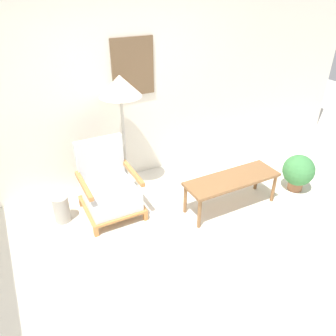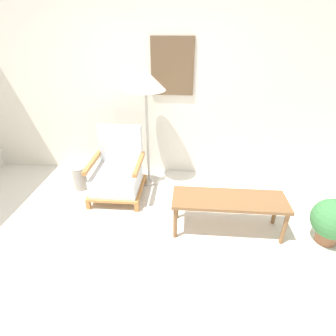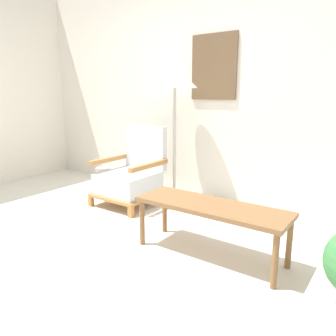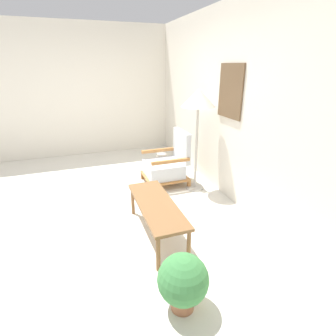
{
  "view_description": "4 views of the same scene",
  "coord_description": "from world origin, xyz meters",
  "px_view_note": "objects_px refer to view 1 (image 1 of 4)",
  "views": [
    {
      "loc": [
        -1.35,
        -1.92,
        2.54
      ],
      "look_at": [
        0.22,
        1.07,
        0.55
      ],
      "focal_mm": 35.0,
      "sensor_mm": 36.0,
      "label": 1
    },
    {
      "loc": [
        0.44,
        -1.61,
        2.02
      ],
      "look_at": [
        0.22,
        1.07,
        0.55
      ],
      "focal_mm": 28.0,
      "sensor_mm": 36.0,
      "label": 2
    },
    {
      "loc": [
        2.02,
        -1.45,
        1.25
      ],
      "look_at": [
        0.22,
        1.07,
        0.55
      ],
      "focal_mm": 35.0,
      "sensor_mm": 36.0,
      "label": 3
    },
    {
      "loc": [
        3.41,
        -0.07,
        1.89
      ],
      "look_at": [
        0.22,
        1.07,
        0.55
      ],
      "focal_mm": 28.0,
      "sensor_mm": 36.0,
      "label": 4
    }
  ],
  "objects_px": {
    "vase": "(61,209)",
    "potted_plant": "(298,171)",
    "coffee_table": "(232,181)",
    "armchair": "(109,189)",
    "floor_lamp": "(120,91)"
  },
  "relations": [
    {
      "from": "armchair",
      "to": "coffee_table",
      "type": "distance_m",
      "value": 1.49
    },
    {
      "from": "coffee_table",
      "to": "potted_plant",
      "type": "bearing_deg",
      "value": -5.62
    },
    {
      "from": "coffee_table",
      "to": "armchair",
      "type": "bearing_deg",
      "value": 155.76
    },
    {
      "from": "armchair",
      "to": "coffee_table",
      "type": "xyz_separation_m",
      "value": [
        1.36,
        -0.61,
        0.05
      ]
    },
    {
      "from": "floor_lamp",
      "to": "potted_plant",
      "type": "relative_size",
      "value": 3.07
    },
    {
      "from": "armchair",
      "to": "floor_lamp",
      "type": "bearing_deg",
      "value": 44.64
    },
    {
      "from": "armchair",
      "to": "vase",
      "type": "height_order",
      "value": "armchair"
    },
    {
      "from": "floor_lamp",
      "to": "vase",
      "type": "relative_size",
      "value": 4.73
    },
    {
      "from": "coffee_table",
      "to": "floor_lamp",
      "type": "bearing_deg",
      "value": 136.13
    },
    {
      "from": "potted_plant",
      "to": "armchair",
      "type": "bearing_deg",
      "value": 163.39
    },
    {
      "from": "vase",
      "to": "potted_plant",
      "type": "xyz_separation_m",
      "value": [
        2.97,
        -0.8,
        0.12
      ]
    },
    {
      "from": "vase",
      "to": "armchair",
      "type": "bearing_deg",
      "value": -8.64
    },
    {
      "from": "armchair",
      "to": "vase",
      "type": "xyz_separation_m",
      "value": [
        -0.57,
        0.09,
        -0.16
      ]
    },
    {
      "from": "armchair",
      "to": "floor_lamp",
      "type": "relative_size",
      "value": 0.57
    },
    {
      "from": "potted_plant",
      "to": "coffee_table",
      "type": "bearing_deg",
      "value": 174.38
    }
  ]
}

